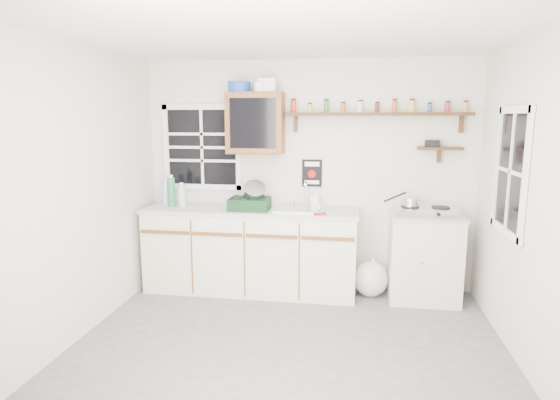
{
  "coord_description": "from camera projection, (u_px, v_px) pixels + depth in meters",
  "views": [
    {
      "loc": [
        0.5,
        -3.53,
        1.9
      ],
      "look_at": [
        -0.14,
        0.55,
        1.16
      ],
      "focal_mm": 30.0,
      "sensor_mm": 36.0,
      "label": 1
    }
  ],
  "objects": [
    {
      "name": "warning_sign",
      "position": [
        312.0,
        173.0,
        5.15
      ],
      "size": [
        0.22,
        0.02,
        0.3
      ],
      "color": "black",
      "rests_on": "wall_back"
    },
    {
      "name": "hotplate",
      "position": [
        425.0,
        211.0,
        4.75
      ],
      "size": [
        0.63,
        0.39,
        0.09
      ],
      "rotation": [
        0.0,
        0.0,
        0.11
      ],
      "color": "silver",
      "rests_on": "right_cabinet"
    },
    {
      "name": "rag",
      "position": [
        319.0,
        214.0,
        4.72
      ],
      "size": [
        0.15,
        0.13,
        0.02
      ],
      "primitive_type": "cube",
      "rotation": [
        0.0,
        0.0,
        0.29
      ],
      "color": "maroon",
      "rests_on": "main_cabinet"
    },
    {
      "name": "upper_cabinet",
      "position": [
        256.0,
        123.0,
        5.01
      ],
      "size": [
        0.6,
        0.32,
        0.65
      ],
      "color": "#612F18",
      "rests_on": "wall_back"
    },
    {
      "name": "room",
      "position": [
        287.0,
        201.0,
        3.62
      ],
      "size": [
        3.64,
        3.24,
        2.54
      ],
      "color": "#4D4D4F",
      "rests_on": "ground"
    },
    {
      "name": "soap_bottle",
      "position": [
        315.0,
        198.0,
        5.09
      ],
      "size": [
        0.11,
        0.11,
        0.2
      ],
      "primitive_type": "imported",
      "rotation": [
        0.0,
        0.0,
        -0.21
      ],
      "color": "silver",
      "rests_on": "main_cabinet"
    },
    {
      "name": "dish_rack",
      "position": [
        251.0,
        200.0,
        4.94
      ],
      "size": [
        0.42,
        0.33,
        0.32
      ],
      "rotation": [
        0.0,
        0.0,
        0.01
      ],
      "color": "black",
      "rests_on": "main_cabinet"
    },
    {
      "name": "spice_shelf",
      "position": [
        376.0,
        113.0,
        4.86
      ],
      "size": [
        1.91,
        0.18,
        0.35
      ],
      "color": "black",
      "rests_on": "wall_back"
    },
    {
      "name": "water_bottles",
      "position": [
        173.0,
        193.0,
        5.15
      ],
      "size": [
        0.28,
        0.15,
        0.35
      ],
      "color": "#A7B8C4",
      "rests_on": "main_cabinet"
    },
    {
      "name": "saucepan",
      "position": [
        410.0,
        202.0,
        4.76
      ],
      "size": [
        0.33,
        0.27,
        0.16
      ],
      "rotation": [
        0.0,
        0.0,
        -0.84
      ],
      "color": "silver",
      "rests_on": "hotplate"
    },
    {
      "name": "upper_cabinet_clutter",
      "position": [
        251.0,
        86.0,
        4.95
      ],
      "size": [
        0.52,
        0.24,
        0.14
      ],
      "color": "#173D9B",
      "rests_on": "upper_cabinet"
    },
    {
      "name": "secondary_shelf",
      "position": [
        438.0,
        148.0,
        4.84
      ],
      "size": [
        0.45,
        0.16,
        0.24
      ],
      "color": "black",
      "rests_on": "wall_back"
    },
    {
      "name": "window_back",
      "position": [
        202.0,
        147.0,
        5.29
      ],
      "size": [
        0.93,
        0.03,
        0.98
      ],
      "color": "black",
      "rests_on": "wall_back"
    },
    {
      "name": "window_right",
      "position": [
        511.0,
        171.0,
        3.85
      ],
      "size": [
        0.03,
        0.78,
        1.08
      ],
      "color": "black",
      "rests_on": "wall_back"
    },
    {
      "name": "main_cabinet",
      "position": [
        251.0,
        249.0,
        5.11
      ],
      "size": [
        2.31,
        0.63,
        0.92
      ],
      "color": "beige",
      "rests_on": "floor"
    },
    {
      "name": "trash_bag",
      "position": [
        371.0,
        279.0,
        4.98
      ],
      "size": [
        0.39,
        0.36,
        0.45
      ],
      "color": "silver",
      "rests_on": "floor"
    },
    {
      "name": "right_cabinet",
      "position": [
        424.0,
        257.0,
        4.86
      ],
      "size": [
        0.73,
        0.57,
        0.91
      ],
      "color": "silver",
      "rests_on": "floor"
    },
    {
      "name": "sink",
      "position": [
        300.0,
        209.0,
        4.95
      ],
      "size": [
        0.52,
        0.44,
        0.29
      ],
      "color": "silver",
      "rests_on": "main_cabinet"
    }
  ]
}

